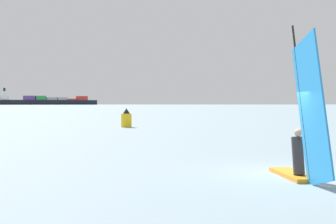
{
  "coord_description": "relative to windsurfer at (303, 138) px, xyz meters",
  "views": [
    {
      "loc": [
        -6.62,
        -11.58,
        2.17
      ],
      "look_at": [
        -1.22,
        12.22,
        1.68
      ],
      "focal_mm": 45.53,
      "sensor_mm": 36.0,
      "label": 1
    }
  ],
  "objects": [
    {
      "name": "cargo_ship",
      "position": [
        -55.94,
        828.74,
        6.08
      ],
      "size": [
        194.36,
        74.21,
        30.67
      ],
      "rotation": [
        0.0,
        0.0,
        0.27
      ],
      "color": "black",
      "rests_on": "ground_plane"
    },
    {
      "name": "channel_buoy",
      "position": [
        -1.43,
        28.07,
        -0.43
      ],
      "size": [
        0.96,
        0.96,
        1.74
      ],
      "color": "yellow",
      "rests_on": "ground_plane"
    },
    {
      "name": "ground_plane",
      "position": [
        0.3,
        0.8,
        -1.19
      ],
      "size": [
        4000.0,
        4000.0,
        0.0
      ],
      "primitive_type": "plane",
      "color": "gray"
    },
    {
      "name": "windsurfer",
      "position": [
        0.0,
        0.0,
        0.0
      ],
      "size": [
        0.94,
        3.59,
        4.57
      ],
      "rotation": [
        0.0,
        0.0,
        1.46
      ],
      "color": "orange",
      "rests_on": "ground_plane"
    },
    {
      "name": "distant_headland",
      "position": [
        384.17,
        1222.97,
        13.04
      ],
      "size": [
        1253.96,
        473.16,
        28.46
      ],
      "primitive_type": "cube",
      "rotation": [
        0.0,
        0.0,
        -0.16
      ],
      "color": "#4C564C",
      "rests_on": "ground_plane"
    }
  ]
}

